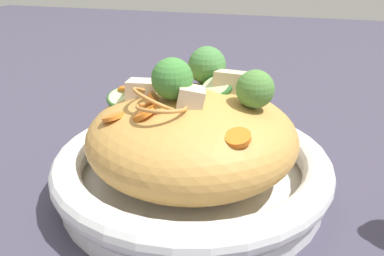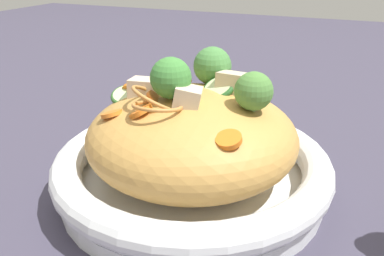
% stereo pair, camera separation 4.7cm
% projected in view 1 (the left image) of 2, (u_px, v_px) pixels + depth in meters
% --- Properties ---
extents(ground_plane, '(3.00, 3.00, 0.00)m').
position_uv_depth(ground_plane, '(192.00, 189.00, 0.50)').
color(ground_plane, '#3D394B').
extents(serving_bowl, '(0.33, 0.33, 0.06)m').
position_uv_depth(serving_bowl, '(192.00, 169.00, 0.49)').
color(serving_bowl, white).
rests_on(serving_bowl, ground_plane).
extents(noodle_heap, '(0.24, 0.24, 0.12)m').
position_uv_depth(noodle_heap, '(192.00, 136.00, 0.47)').
color(noodle_heap, '#C28F45').
rests_on(noodle_heap, serving_bowl).
extents(broccoli_florets, '(0.14, 0.13, 0.06)m').
position_uv_depth(broccoli_florets, '(207.00, 77.00, 0.46)').
color(broccoli_florets, '#96C07B').
rests_on(broccoli_florets, serving_bowl).
extents(carrot_coins, '(0.16, 0.18, 0.03)m').
position_uv_depth(carrot_coins, '(162.00, 104.00, 0.45)').
color(carrot_coins, orange).
rests_on(carrot_coins, serving_bowl).
extents(zucchini_slices, '(0.13, 0.16, 0.04)m').
position_uv_depth(zucchini_slices, '(198.00, 88.00, 0.50)').
color(zucchini_slices, '#BFDC99').
rests_on(zucchini_slices, serving_bowl).
extents(chicken_chunks, '(0.11, 0.13, 0.03)m').
position_uv_depth(chicken_chunks, '(197.00, 89.00, 0.46)').
color(chicken_chunks, beige).
rests_on(chicken_chunks, serving_bowl).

